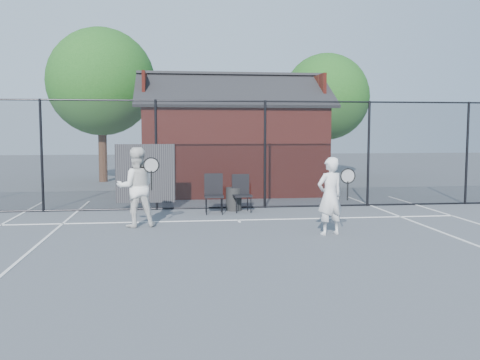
{
  "coord_description": "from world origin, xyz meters",
  "views": [
    {
      "loc": [
        -1.55,
        -9.68,
        2.16
      ],
      "look_at": [
        -0.12,
        1.69,
        1.1
      ],
      "focal_mm": 40.0,
      "sensor_mm": 36.0,
      "label": 1
    }
  ],
  "objects": [
    {
      "name": "player_front",
      "position": [
        1.68,
        0.99,
        0.81
      ],
      "size": [
        0.77,
        0.61,
        1.62
      ],
      "color": "silver",
      "rests_on": "ground"
    },
    {
      "name": "court_lines",
      "position": [
        0.0,
        -1.32,
        0.01
      ],
      "size": [
        11.02,
        18.0,
        0.01
      ],
      "color": "silver",
      "rests_on": "ground"
    },
    {
      "name": "ground",
      "position": [
        0.0,
        0.0,
        0.0
      ],
      "size": [
        80.0,
        80.0,
        0.0
      ],
      "primitive_type": "plane",
      "color": "#4F535A",
      "rests_on": "ground"
    },
    {
      "name": "waste_bin",
      "position": [
        0.08,
        4.6,
        0.31
      ],
      "size": [
        0.45,
        0.45,
        0.62
      ],
      "primitive_type": "cylinder",
      "rotation": [
        0.0,
        0.0,
        -0.05
      ],
      "color": "#242424",
      "rests_on": "ground"
    },
    {
      "name": "player_back",
      "position": [
        -2.38,
        2.44,
        0.9
      ],
      "size": [
        1.02,
        0.82,
        1.79
      ],
      "color": "silver",
      "rests_on": "ground"
    },
    {
      "name": "fence",
      "position": [
        -0.3,
        5.0,
        1.45
      ],
      "size": [
        22.04,
        3.0,
        3.0
      ],
      "color": "black",
      "rests_on": "ground"
    },
    {
      "name": "tree_right",
      "position": [
        5.5,
        14.5,
        3.71
      ],
      "size": [
        3.97,
        3.97,
        5.7
      ],
      "color": "#372416",
      "rests_on": "ground"
    },
    {
      "name": "clubhouse",
      "position": [
        0.5,
        9.0,
        1.61
      ],
      "size": [
        6.5,
        4.36,
        4.19
      ],
      "color": "maroon",
      "rests_on": "ground"
    },
    {
      "name": "chair_left",
      "position": [
        0.26,
        4.29,
        0.49
      ],
      "size": [
        0.51,
        0.53,
        0.98
      ],
      "primitive_type": "cube",
      "rotation": [
        0.0,
        0.0,
        0.09
      ],
      "color": "black",
      "rests_on": "ground"
    },
    {
      "name": "tree_left",
      "position": [
        -4.5,
        13.5,
        4.19
      ],
      "size": [
        4.48,
        4.48,
        6.44
      ],
      "color": "#372416",
      "rests_on": "ground"
    },
    {
      "name": "chair_right",
      "position": [
        -0.5,
        4.1,
        0.51
      ],
      "size": [
        0.5,
        0.52,
        1.02
      ],
      "primitive_type": "cube",
      "rotation": [
        0.0,
        0.0,
        -0.02
      ],
      "color": "black",
      "rests_on": "ground"
    }
  ]
}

